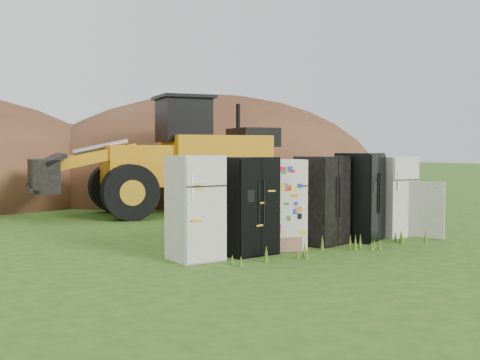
{
  "coord_description": "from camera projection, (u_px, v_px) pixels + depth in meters",
  "views": [
    {
      "loc": [
        -7.61,
        -8.72,
        1.88
      ],
      "look_at": [
        -0.25,
        2.0,
        1.2
      ],
      "focal_mm": 45.0,
      "sensor_mm": 36.0,
      "label": 1
    }
  ],
  "objects": [
    {
      "name": "fridge_dark_mid",
      "position": [
        322.0,
        200.0,
        11.76
      ],
      "size": [
        1.01,
        0.89,
        1.73
      ],
      "primitive_type": null,
      "rotation": [
        0.0,
        0.0,
        0.21
      ],
      "color": "black",
      "rests_on": "ground"
    },
    {
      "name": "fridge_black_side",
      "position": [
        248.0,
        206.0,
        10.66
      ],
      "size": [
        0.93,
        0.75,
        1.73
      ],
      "primitive_type": null,
      "rotation": [
        0.0,
        0.0,
        0.04
      ],
      "color": "black",
      "rests_on": "ground"
    },
    {
      "name": "wheel_loader",
      "position": [
        155.0,
        155.0,
        17.06
      ],
      "size": [
        7.46,
        4.26,
        3.39
      ],
      "primitive_type": null,
      "rotation": [
        0.0,
        0.0,
        -0.21
      ],
      "color": "orange",
      "rests_on": "ground"
    },
    {
      "name": "dirt_mound_right",
      "position": [
        215.0,
        194.0,
        24.87
      ],
      "size": [
        15.86,
        11.63,
        8.14
      ],
      "primitive_type": "ellipsoid",
      "color": "#412315",
      "rests_on": "ground"
    },
    {
      "name": "fridge_leftmost",
      "position": [
        195.0,
        208.0,
        10.1
      ],
      "size": [
        0.79,
        0.76,
        1.76
      ],
      "primitive_type": null,
      "rotation": [
        0.0,
        0.0,
        -0.02
      ],
      "color": "white",
      "rests_on": "ground"
    },
    {
      "name": "fridge_black_right",
      "position": [
        360.0,
        197.0,
        12.27
      ],
      "size": [
        1.12,
        1.04,
        1.79
      ],
      "primitive_type": null,
      "rotation": [
        0.0,
        0.0,
        0.42
      ],
      "color": "black",
      "rests_on": "ground"
    },
    {
      "name": "fridge_sticker",
      "position": [
        283.0,
        205.0,
        11.18
      ],
      "size": [
        0.94,
        0.91,
        1.68
      ],
      "primitive_type": null,
      "rotation": [
        0.0,
        0.0,
        -0.36
      ],
      "color": "silver",
      "rests_on": "ground"
    },
    {
      "name": "dirt_mound_back",
      "position": [
        32.0,
        191.0,
        26.39
      ],
      "size": [
        16.34,
        10.9,
        6.14
      ],
      "primitive_type": "ellipsoid",
      "color": "#412315",
      "rests_on": "ground"
    },
    {
      "name": "ground",
      "position": [
        309.0,
        246.0,
        11.58
      ],
      "size": [
        120.0,
        120.0,
        0.0
      ],
      "primitive_type": "plane",
      "color": "#255416",
      "rests_on": "ground"
    },
    {
      "name": "fridge_open_door",
      "position": [
        393.0,
        196.0,
        12.91
      ],
      "size": [
        0.79,
        0.73,
        1.7
      ],
      "primitive_type": null,
      "rotation": [
        0.0,
        0.0,
        -0.02
      ],
      "color": "white",
      "rests_on": "ground"
    }
  ]
}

